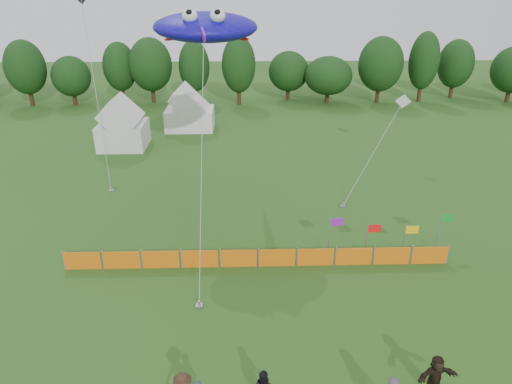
{
  "coord_description": "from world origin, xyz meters",
  "views": [
    {
      "loc": [
        -0.52,
        -11.99,
        13.32
      ],
      "look_at": [
        0.0,
        6.0,
        5.2
      ],
      "focal_mm": 32.0,
      "sensor_mm": 36.0,
      "label": 1
    }
  ],
  "objects_px": {
    "barrier_fence": "(258,258)",
    "stingray_kite": "(207,27)",
    "tent_left": "(123,127)",
    "spectator_f": "(435,376)",
    "tent_right": "(190,112)"
  },
  "relations": [
    {
      "from": "barrier_fence",
      "to": "stingray_kite",
      "type": "height_order",
      "value": "stingray_kite"
    },
    {
      "from": "tent_left",
      "to": "spectator_f",
      "type": "xyz_separation_m",
      "value": [
        17.47,
        -28.15,
        -1.01
      ]
    },
    {
      "from": "tent_right",
      "to": "spectator_f",
      "type": "height_order",
      "value": "tent_right"
    },
    {
      "from": "tent_left",
      "to": "tent_right",
      "type": "height_order",
      "value": "tent_left"
    },
    {
      "from": "tent_left",
      "to": "barrier_fence",
      "type": "distance_m",
      "value": 22.95
    },
    {
      "from": "tent_left",
      "to": "barrier_fence",
      "type": "bearing_deg",
      "value": -59.92
    },
    {
      "from": "tent_right",
      "to": "barrier_fence",
      "type": "distance_m",
      "value": 26.19
    },
    {
      "from": "tent_left",
      "to": "stingray_kite",
      "type": "height_order",
      "value": "stingray_kite"
    },
    {
      "from": "tent_right",
      "to": "barrier_fence",
      "type": "height_order",
      "value": "tent_right"
    },
    {
      "from": "tent_left",
      "to": "barrier_fence",
      "type": "xyz_separation_m",
      "value": [
        11.48,
        -19.82,
        -1.34
      ]
    },
    {
      "from": "tent_left",
      "to": "barrier_fence",
      "type": "height_order",
      "value": "tent_left"
    },
    {
      "from": "barrier_fence",
      "to": "spectator_f",
      "type": "distance_m",
      "value": 10.26
    },
    {
      "from": "stingray_kite",
      "to": "tent_left",
      "type": "bearing_deg",
      "value": 125.83
    },
    {
      "from": "tent_left",
      "to": "barrier_fence",
      "type": "relative_size",
      "value": 0.21
    },
    {
      "from": "spectator_f",
      "to": "stingray_kite",
      "type": "xyz_separation_m",
      "value": [
        -8.65,
        15.93,
        10.4
      ]
    }
  ]
}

